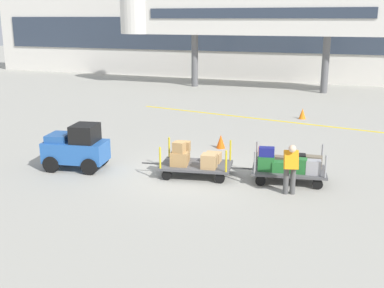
{
  "coord_description": "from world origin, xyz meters",
  "views": [
    {
      "loc": [
        5.51,
        -14.04,
        5.06
      ],
      "look_at": [
        0.38,
        -0.33,
        1.16
      ],
      "focal_mm": 44.39,
      "sensor_mm": 36.0,
      "label": 1
    }
  ],
  "objects": [
    {
      "name": "ground_plane",
      "position": [
        0.0,
        0.0,
        0.0
      ],
      "size": [
        120.0,
        120.0,
        0.0
      ],
      "primitive_type": "plane",
      "color": "#9E9B91"
    },
    {
      "name": "apron_lead_line",
      "position": [
        0.94,
        9.64,
        0.0
      ],
      "size": [
        15.37,
        2.87,
        0.01
      ],
      "primitive_type": "cube",
      "rotation": [
        0.0,
        0.0,
        -0.17
      ],
      "color": "yellow",
      "rests_on": "ground_plane"
    },
    {
      "name": "terminal_building",
      "position": [
        0.0,
        25.98,
        3.42
      ],
      "size": [
        58.49,
        2.51,
        6.83
      ],
      "color": "silver",
      "rests_on": "ground_plane"
    },
    {
      "name": "jet_bridge",
      "position": [
        -3.93,
        19.99,
        5.13
      ],
      "size": [
        19.52,
        3.0,
        6.48
      ],
      "color": "silver",
      "rests_on": "ground_plane"
    },
    {
      "name": "baggage_tug",
      "position": [
        -3.69,
        -0.74,
        0.75
      ],
      "size": [
        2.26,
        1.54,
        1.58
      ],
      "color": "#2659A5",
      "rests_on": "ground_plane"
    },
    {
      "name": "baggage_cart_lead",
      "position": [
        0.35,
        -0.04,
        0.53
      ],
      "size": [
        3.08,
        1.78,
        1.2
      ],
      "color": "#4C4C4F",
      "rests_on": "ground_plane"
    },
    {
      "name": "baggage_cart_middle",
      "position": [
        3.34,
        0.49,
        0.54
      ],
      "size": [
        3.08,
        1.78,
        1.16
      ],
      "color": "#4C4C4F",
      "rests_on": "ground_plane"
    },
    {
      "name": "baggage_handler",
      "position": [
        3.59,
        -0.69,
        0.87
      ],
      "size": [
        0.5,
        0.52,
        1.56
      ],
      "color": "#4C4C4C",
      "rests_on": "ground_plane"
    },
    {
      "name": "safety_cone_near",
      "position": [
        0.16,
        3.58,
        0.28
      ],
      "size": [
        0.36,
        0.36,
        0.55
      ],
      "primitive_type": "cone",
      "color": "#EA590F",
      "rests_on": "ground_plane"
    },
    {
      "name": "safety_cone_far",
      "position": [
        2.43,
        10.52,
        0.28
      ],
      "size": [
        0.36,
        0.36,
        0.55
      ],
      "primitive_type": "cone",
      "color": "orange",
      "rests_on": "ground_plane"
    }
  ]
}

